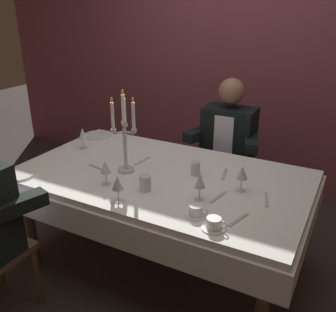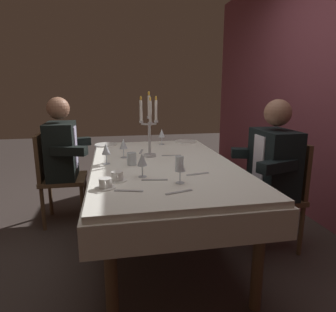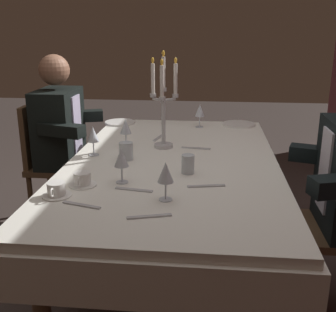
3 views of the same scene
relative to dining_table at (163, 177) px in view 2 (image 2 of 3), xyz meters
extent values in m
plane|color=#3B312D|center=(0.00, 0.00, -0.62)|extent=(12.00, 12.00, 0.00)
cube|color=white|center=(0.00, 0.00, 0.10)|extent=(1.90, 1.10, 0.04)
cube|color=white|center=(0.00, 0.00, -0.01)|extent=(1.94, 1.14, 0.18)
cylinder|color=brown|center=(-0.83, -0.43, -0.27)|extent=(0.07, 0.07, 0.70)
cylinder|color=brown|center=(0.83, -0.43, -0.27)|extent=(0.07, 0.07, 0.70)
cylinder|color=brown|center=(-0.83, 0.43, -0.27)|extent=(0.07, 0.07, 0.70)
cylinder|color=brown|center=(0.83, 0.43, -0.27)|extent=(0.07, 0.07, 0.70)
cylinder|color=silver|center=(-0.23, -0.08, 0.13)|extent=(0.11, 0.11, 0.02)
cylinder|color=silver|center=(-0.23, -0.08, 0.28)|extent=(0.02, 0.02, 0.28)
cylinder|color=silver|center=(-0.23, -0.08, 0.46)|extent=(0.04, 0.04, 0.02)
cylinder|color=white|center=(-0.23, -0.08, 0.55)|extent=(0.02, 0.02, 0.17)
ellipsoid|color=yellow|center=(-0.23, -0.08, 0.66)|extent=(0.02, 0.02, 0.03)
cylinder|color=silver|center=(-0.19, -0.08, 0.40)|extent=(0.08, 0.01, 0.01)
cylinder|color=silver|center=(-0.15, -0.08, 0.42)|extent=(0.04, 0.04, 0.02)
cylinder|color=white|center=(-0.15, -0.08, 0.51)|extent=(0.02, 0.02, 0.17)
ellipsoid|color=yellow|center=(-0.15, -0.08, 0.62)|extent=(0.02, 0.02, 0.03)
cylinder|color=silver|center=(-0.25, -0.05, 0.40)|extent=(0.05, 0.07, 0.01)
cylinder|color=silver|center=(-0.26, -0.01, 0.42)|extent=(0.04, 0.04, 0.02)
cylinder|color=white|center=(-0.26, -0.01, 0.51)|extent=(0.02, 0.02, 0.17)
ellipsoid|color=yellow|center=(-0.26, -0.01, 0.62)|extent=(0.02, 0.02, 0.03)
cylinder|color=silver|center=(-0.25, -0.11, 0.40)|extent=(0.05, 0.07, 0.01)
cylinder|color=silver|center=(-0.26, -0.14, 0.42)|extent=(0.04, 0.04, 0.02)
cylinder|color=white|center=(-0.26, -0.14, 0.51)|extent=(0.02, 0.02, 0.17)
ellipsoid|color=yellow|center=(-0.26, -0.14, 0.62)|extent=(0.02, 0.02, 0.03)
cylinder|color=white|center=(-0.81, -0.46, 0.13)|extent=(0.22, 0.22, 0.01)
cylinder|color=white|center=(-0.84, 0.40, 0.13)|extent=(0.24, 0.24, 0.01)
cylinder|color=silver|center=(-0.03, -0.44, 0.12)|extent=(0.06, 0.06, 0.00)
cylinder|color=silver|center=(-0.03, -0.44, 0.16)|extent=(0.01, 0.01, 0.07)
cone|color=silver|center=(-0.03, -0.44, 0.24)|extent=(0.07, 0.07, 0.08)
cylinder|color=#E0D172|center=(-0.03, -0.44, 0.22)|extent=(0.04, 0.04, 0.03)
cylinder|color=silver|center=(-0.75, 0.12, 0.12)|extent=(0.06, 0.06, 0.00)
cylinder|color=silver|center=(-0.75, 0.12, 0.16)|extent=(0.01, 0.01, 0.07)
cone|color=silver|center=(-0.75, 0.12, 0.24)|extent=(0.07, 0.07, 0.08)
cylinder|color=silver|center=(-0.22, -0.30, 0.12)|extent=(0.06, 0.06, 0.00)
cylinder|color=silver|center=(-0.22, -0.30, 0.16)|extent=(0.01, 0.01, 0.07)
cone|color=silver|center=(-0.22, -0.30, 0.24)|extent=(0.07, 0.07, 0.08)
cylinder|color=maroon|center=(-0.22, -0.30, 0.22)|extent=(0.04, 0.04, 0.03)
cylinder|color=silver|center=(0.36, -0.20, 0.12)|extent=(0.06, 0.06, 0.00)
cylinder|color=silver|center=(0.36, -0.20, 0.16)|extent=(0.01, 0.01, 0.07)
cone|color=silver|center=(0.36, -0.20, 0.24)|extent=(0.07, 0.07, 0.08)
cylinder|color=silver|center=(0.54, 0.02, 0.12)|extent=(0.06, 0.06, 0.00)
cylinder|color=silver|center=(0.54, 0.02, 0.16)|extent=(0.01, 0.01, 0.07)
cone|color=silver|center=(0.54, 0.02, 0.24)|extent=(0.07, 0.07, 0.08)
cylinder|color=#E0D172|center=(0.54, 0.02, 0.22)|extent=(0.04, 0.04, 0.03)
cylinder|color=silver|center=(0.03, -0.25, 0.17)|extent=(0.07, 0.07, 0.10)
cylinder|color=silver|center=(0.21, 0.09, 0.16)|extent=(0.06, 0.06, 0.09)
cylinder|color=white|center=(0.55, -0.44, 0.12)|extent=(0.12, 0.12, 0.01)
cylinder|color=white|center=(0.55, -0.44, 0.15)|extent=(0.08, 0.08, 0.05)
torus|color=white|center=(0.60, -0.44, 0.15)|extent=(0.04, 0.01, 0.04)
cylinder|color=white|center=(0.42, -0.37, 0.12)|extent=(0.12, 0.12, 0.01)
cylinder|color=white|center=(0.42, -0.37, 0.15)|extent=(0.08, 0.08, 0.05)
torus|color=white|center=(0.47, -0.37, 0.15)|extent=(0.04, 0.01, 0.04)
cube|color=#B7B7BC|center=(0.63, -0.31, 0.12)|extent=(0.06, 0.17, 0.01)
cube|color=#B7B7BC|center=(0.71, -0.03, 0.12)|extent=(0.06, 0.17, 0.01)
cube|color=#B7B7BC|center=(-0.43, -0.13, 0.12)|extent=(0.17, 0.06, 0.01)
cube|color=#B7B7BC|center=(0.38, 0.18, 0.12)|extent=(0.05, 0.17, 0.01)
cube|color=#B7B7BC|center=(-0.22, 0.11, 0.12)|extent=(0.03, 0.17, 0.01)
cube|color=#B7B7BC|center=(0.45, -0.13, 0.12)|extent=(0.04, 0.17, 0.01)
cylinder|color=brown|center=(-0.50, -0.70, -0.41)|extent=(0.04, 0.04, 0.42)
cylinder|color=brown|center=(-0.86, -0.70, -0.41)|extent=(0.04, 0.04, 0.42)
cylinder|color=brown|center=(-0.50, -1.06, -0.41)|extent=(0.04, 0.04, 0.42)
cylinder|color=brown|center=(-0.86, -1.06, -0.41)|extent=(0.04, 0.04, 0.42)
cube|color=brown|center=(-0.68, -0.88, -0.18)|extent=(0.42, 0.42, 0.04)
cube|color=brown|center=(-0.68, -1.07, 0.06)|extent=(0.38, 0.04, 0.44)
cube|color=black|center=(-0.68, -0.88, 0.11)|extent=(0.42, 0.26, 0.54)
cube|color=#B5ACCC|center=(-0.68, -0.75, 0.14)|extent=(0.16, 0.01, 0.40)
sphere|color=#98664C|center=(-0.68, -0.88, 0.51)|extent=(0.21, 0.21, 0.21)
cube|color=black|center=(-0.46, -0.78, 0.15)|extent=(0.19, 0.34, 0.08)
cube|color=black|center=(-0.90, -0.78, 0.15)|extent=(0.19, 0.34, 0.08)
cylinder|color=brown|center=(-0.02, 0.70, -0.41)|extent=(0.04, 0.04, 0.42)
cylinder|color=brown|center=(0.34, 0.70, -0.41)|extent=(0.04, 0.04, 0.42)
cylinder|color=brown|center=(-0.02, 1.06, -0.41)|extent=(0.04, 0.04, 0.42)
cylinder|color=brown|center=(0.34, 1.06, -0.41)|extent=(0.04, 0.04, 0.42)
cube|color=brown|center=(0.16, 0.88, -0.18)|extent=(0.42, 0.42, 0.04)
cube|color=brown|center=(0.16, 1.07, 0.06)|extent=(0.38, 0.04, 0.44)
cube|color=black|center=(0.16, 0.88, 0.11)|extent=(0.42, 0.26, 0.54)
cube|color=white|center=(0.16, 0.75, 0.14)|extent=(0.16, 0.01, 0.40)
sphere|color=#996A52|center=(0.16, 0.88, 0.51)|extent=(0.21, 0.21, 0.21)
cube|color=black|center=(-0.06, 0.78, 0.15)|extent=(0.19, 0.34, 0.08)
cube|color=black|center=(0.38, 0.78, 0.15)|extent=(0.19, 0.34, 0.08)
camera|label=1|loc=(1.09, -1.95, 1.17)|focal=39.71mm
camera|label=2|loc=(2.29, -0.39, 0.71)|focal=31.96mm
camera|label=3|loc=(2.11, 0.19, 0.81)|focal=44.55mm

